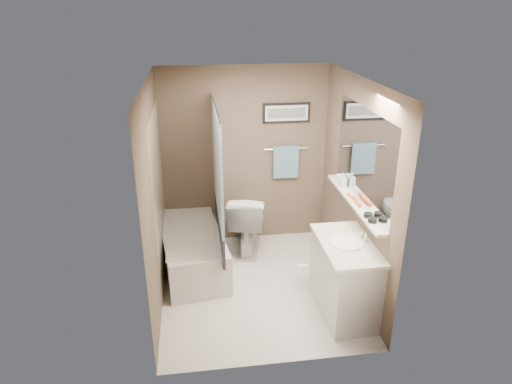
{
  "coord_description": "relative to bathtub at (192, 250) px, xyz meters",
  "views": [
    {
      "loc": [
        -0.65,
        -4.49,
        3.11
      ],
      "look_at": [
        0.0,
        0.15,
        1.15
      ],
      "focal_mm": 32.0,
      "sensor_mm": 36.0,
      "label": 1
    }
  ],
  "objects": [
    {
      "name": "wall_right",
      "position": [
        1.83,
        -0.54,
        0.95
      ],
      "size": [
        0.04,
        2.5,
        2.4
      ],
      "primitive_type": "cube",
      "color": "brown",
      "rests_on": "ground"
    },
    {
      "name": "wall_left",
      "position": [
        -0.33,
        -0.54,
        0.95
      ],
      "size": [
        0.04,
        2.5,
        2.4
      ],
      "primitive_type": "cube",
      "color": "brown",
      "rests_on": "ground"
    },
    {
      "name": "countertop",
      "position": [
        1.59,
        -1.12,
        0.57
      ],
      "size": [
        0.54,
        0.96,
        0.04
      ],
      "primitive_type": "cube",
      "color": "silver",
      "rests_on": "vanity"
    },
    {
      "name": "art_frame",
      "position": [
        1.3,
        0.69,
        1.53
      ],
      "size": [
        0.62,
        0.02,
        0.26
      ],
      "primitive_type": "cube",
      "color": "black",
      "rests_on": "wall_back"
    },
    {
      "name": "toilet",
      "position": [
        0.74,
        0.36,
        0.17
      ],
      "size": [
        0.63,
        0.9,
        0.83
      ],
      "primitive_type": "imported",
      "rotation": [
        0.0,
        0.0,
        2.93
      ],
      "color": "silver",
      "rests_on": "ground"
    },
    {
      "name": "sink_basin",
      "position": [
        1.58,
        -1.12,
        0.6
      ],
      "size": [
        0.34,
        0.34,
        0.01
      ],
      "primitive_type": "cylinder",
      "color": "white",
      "rests_on": "countertop"
    },
    {
      "name": "tile_surround",
      "position": [
        -0.34,
        -0.04,
        0.75
      ],
      "size": [
        0.02,
        1.55,
        2.0
      ],
      "primitive_type": "cube",
      "color": "#BAAC8D",
      "rests_on": "wall_left"
    },
    {
      "name": "curtain_lower",
      "position": [
        0.35,
        -0.04,
        0.33
      ],
      "size": [
        0.03,
        1.45,
        0.36
      ],
      "primitive_type": "cube",
      "color": "#222941",
      "rests_on": "curtain_rod"
    },
    {
      "name": "curtain_rod",
      "position": [
        0.35,
        -0.04,
        1.8
      ],
      "size": [
        0.02,
        1.55,
        0.02
      ],
      "primitive_type": "cylinder",
      "rotation": [
        1.57,
        0.0,
        0.0
      ],
      "color": "silver",
      "rests_on": "wall_left"
    },
    {
      "name": "mirror",
      "position": [
        1.84,
        -0.69,
        1.37
      ],
      "size": [
        0.02,
        1.6,
        1.0
      ],
      "primitive_type": "cube",
      "color": "silver",
      "rests_on": "wall_right"
    },
    {
      "name": "bathtub",
      "position": [
        0.0,
        0.0,
        0.0
      ],
      "size": [
        0.89,
        1.58,
        0.5
      ],
      "primitive_type": "cube",
      "rotation": [
        0.0,
        0.0,
        0.13
      ],
      "color": "silver",
      "rests_on": "ground"
    },
    {
      "name": "tub_rim",
      "position": [
        0.0,
        0.0,
        0.25
      ],
      "size": [
        0.56,
        1.36,
        0.02
      ],
      "primitive_type": "cube",
      "color": "beige",
      "rests_on": "bathtub"
    },
    {
      "name": "towel",
      "position": [
        1.3,
        0.65,
        0.87
      ],
      "size": [
        0.34,
        0.05,
        0.44
      ],
      "primitive_type": "cube",
      "color": "#8EBFCF",
      "rests_on": "towel_bar"
    },
    {
      "name": "candle_bowl_far",
      "position": [
        1.79,
        -1.1,
        0.89
      ],
      "size": [
        0.09,
        0.09,
        0.04
      ],
      "primitive_type": "cylinder",
      "color": "black",
      "rests_on": "shelf"
    },
    {
      "name": "art_image",
      "position": [
        1.3,
        0.67,
        1.53
      ],
      "size": [
        0.5,
        0.0,
        0.13
      ],
      "primitive_type": "cube",
      "color": "#595959",
      "rests_on": "art_mat"
    },
    {
      "name": "door_handle",
      "position": [
        0.97,
        -1.73,
        0.75
      ],
      "size": [
        0.1,
        0.02,
        0.02
      ],
      "primitive_type": "cylinder",
      "rotation": [
        0.0,
        1.57,
        0.0
      ],
      "color": "silver",
      "rests_on": "door"
    },
    {
      "name": "ceiling",
      "position": [
        0.75,
        -0.54,
        2.13
      ],
      "size": [
        2.2,
        2.5,
        0.04
      ],
      "primitive_type": "cube",
      "color": "silver",
      "rests_on": "wall_back"
    },
    {
      "name": "towel_bar",
      "position": [
        1.3,
        0.67,
        1.05
      ],
      "size": [
        0.6,
        0.02,
        0.02
      ],
      "primitive_type": "cylinder",
      "rotation": [
        0.0,
        1.57,
        0.0
      ],
      "color": "silver",
      "rests_on": "wall_back"
    },
    {
      "name": "door",
      "position": [
        1.3,
        -1.78,
        0.75
      ],
      "size": [
        0.8,
        0.02,
        2.0
      ],
      "primitive_type": "cube",
      "color": "silver",
      "rests_on": "wall_front"
    },
    {
      "name": "wall_back",
      "position": [
        0.75,
        0.69,
        0.95
      ],
      "size": [
        2.2,
        0.04,
        2.4
      ],
      "primitive_type": "cube",
      "color": "brown",
      "rests_on": "ground"
    },
    {
      "name": "faucet_spout",
      "position": [
        1.78,
        -1.12,
        0.64
      ],
      "size": [
        0.02,
        0.02,
        0.1
      ],
      "primitive_type": "cylinder",
      "color": "white",
      "rests_on": "countertop"
    },
    {
      "name": "art_mat",
      "position": [
        1.3,
        0.68,
        1.53
      ],
      "size": [
        0.56,
        0.0,
        0.2
      ],
      "primitive_type": "cube",
      "color": "white",
      "rests_on": "art_frame"
    },
    {
      "name": "hair_brush_back",
      "position": [
        1.79,
        -0.65,
        0.89
      ],
      "size": [
        0.07,
        0.22,
        0.04
      ],
      "primitive_type": "cylinder",
      "rotation": [
        1.57,
        0.0,
        0.14
      ],
      "color": "orange",
      "rests_on": "shelf"
    },
    {
      "name": "faucet_knob",
      "position": [
        1.78,
        -1.02,
        0.62
      ],
      "size": [
        0.05,
        0.05,
        0.05
      ],
      "primitive_type": "sphere",
      "color": "white",
      "rests_on": "countertop"
    },
    {
      "name": "wall_front",
      "position": [
        0.75,
        -1.77,
        0.95
      ],
      "size": [
        2.2,
        0.04,
        2.4
      ],
      "primitive_type": "cube",
      "color": "brown",
      "rests_on": "ground"
    },
    {
      "name": "glass_jar",
      "position": [
        1.79,
        -0.16,
        0.92
      ],
      "size": [
        0.08,
        0.08,
        0.1
      ],
      "primitive_type": "cylinder",
      "color": "white",
      "rests_on": "shelf"
    },
    {
      "name": "candle_bowl_near",
      "position": [
        1.79,
        -1.22,
        0.89
      ],
      "size": [
        0.09,
        0.09,
        0.04
      ],
      "primitive_type": "cylinder",
      "color": "black",
      "rests_on": "shelf"
    },
    {
      "name": "soap_bottle",
      "position": [
        1.79,
        -0.28,
        0.95
      ],
      "size": [
        0.08,
        0.08,
        0.16
      ],
      "primitive_type": "imported",
      "rotation": [
        0.0,
        0.0,
        0.06
      ],
      "color": "#999999",
      "rests_on": "shelf"
    },
    {
      "name": "vanity",
      "position": [
        1.6,
        -1.12,
        0.15
      ],
      "size": [
        0.54,
        0.92,
        0.8
      ],
      "primitive_type": "cube",
      "rotation": [
        0.0,
        0.0,
        0.04
      ],
      "color": "silver",
      "rests_on": "ground"
    },
    {
      "name": "pink_comb",
      "position": [
        1.79,
        -0.53,
        0.87
      ],
      "size": [
        0.04,
        0.16,
        0.01
      ],
      "primitive_type": "cube",
      "rotation": [
        0.0,
        0.0,
        -0.09
      ],
      "color": "pink",
      "rests_on": "shelf"
    },
    {
      "name": "hair_brush_front",
      "position": [
        1.79,
        -0.78,
        0.89
      ],
      "size": [
        0.05,
        0.22,
        0.04
      ],
      "primitive_type": "cylinder",
      "rotation": [
        1.57,
        0.0,
        -0.03
      ],
      "color": "#CF4C1D",
      "rests_on": "shelf"
    },
    {
      "name": "shelf",
      "position": [
        1.79,
        -0.69,
        0.85
      ],
      "size": [
        0.12,
        1.6,
        0.03
      ],
      "primitive_type": "cube",
      "color": "silver",
      "rests_on": "wall_right"
    },
    {
      "name": "ground",
      "position": [
        0.75,
        -0.54,
        -0.25
      ],
      "size": [
        2.5,
        2.5,
        0.0
      ],
      "primitive_type": "plane",
      "color": "silver",
      "rests_on": "ground"
    },
    {
      "name": "curtain_upper",
      "position": [
        0.35,
        -0.04,
        1.15
      ],
      "size": [
        0.03,
        1.45,
        1.28
      ],
      "primitive_type": "cube",
      "color": "white",
      "rests_on": "curtain_rod"
    }
  ]
}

